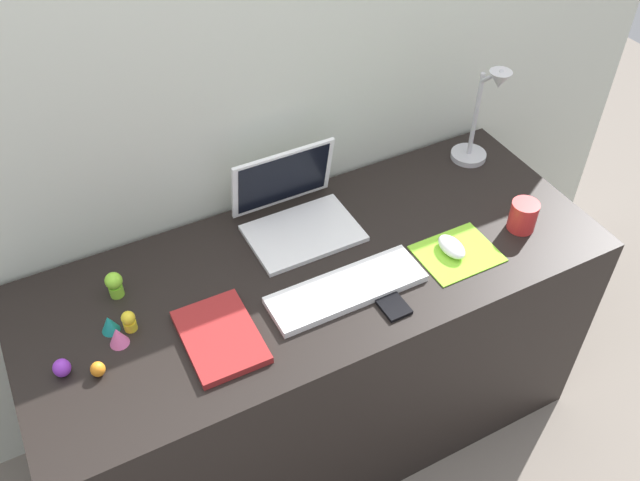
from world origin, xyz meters
TOP-DOWN VIEW (x-y plane):
  - ground_plane at (0.00, 0.00)m, footprint 6.00×6.00m
  - back_wall at (0.00, 0.36)m, footprint 2.76×0.05m
  - desk at (0.00, 0.00)m, footprint 1.56×0.63m
  - laptop at (0.02, 0.18)m, footprint 0.30×0.25m
  - keyboard at (0.03, -0.11)m, footprint 0.41×0.13m
  - mousepad at (0.36, -0.13)m, footprint 0.21×0.17m
  - mouse at (0.34, -0.12)m, footprint 0.06×0.10m
  - cell_phone at (0.10, -0.19)m, footprint 0.07×0.13m
  - desk_lamp at (0.64, 0.18)m, footprint 0.11×0.16m
  - notebook_pad at (-0.31, -0.11)m, footprint 0.17×0.24m
  - coffee_mug at (0.57, -0.13)m, footprint 0.08×0.08m
  - toy_figurine_orange at (-0.60, -0.07)m, footprint 0.03×0.03m
  - toy_figurine_pink at (-0.53, -0.01)m, footprint 0.05×0.05m
  - toy_figurine_teal at (-0.54, 0.04)m, footprint 0.04×0.04m
  - toy_figurine_lime at (-0.49, 0.15)m, footprint 0.04×0.04m
  - toy_figurine_yellow at (-0.49, 0.02)m, footprint 0.03×0.03m
  - toy_figurine_purple at (-0.67, -0.04)m, footprint 0.04×0.04m

SIDE VIEW (x-z plane):
  - ground_plane at x=0.00m, z-range 0.00..0.00m
  - desk at x=0.00m, z-range 0.00..0.74m
  - mousepad at x=0.36m, z-range 0.74..0.74m
  - cell_phone at x=0.10m, z-range 0.74..0.75m
  - keyboard at x=0.03m, z-range 0.74..0.76m
  - notebook_pad at x=-0.31m, z-range 0.74..0.76m
  - toy_figurine_orange at x=-0.60m, z-range 0.74..0.78m
  - back_wall at x=0.00m, z-range 0.00..1.52m
  - mouse at x=0.34m, z-range 0.74..0.78m
  - toy_figurine_purple at x=-0.67m, z-range 0.74..0.78m
  - toy_figurine_teal at x=-0.54m, z-range 0.74..0.79m
  - toy_figurine_pink at x=-0.53m, z-range 0.74..0.79m
  - toy_figurine_yellow at x=-0.49m, z-range 0.74..0.80m
  - toy_figurine_lime at x=-0.49m, z-range 0.74..0.82m
  - coffee_mug at x=0.57m, z-range 0.74..0.83m
  - laptop at x=0.02m, z-range 0.69..0.90m
  - desk_lamp at x=0.64m, z-range 0.73..1.07m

